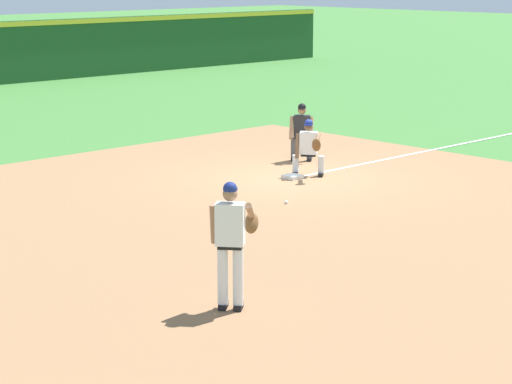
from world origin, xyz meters
TOP-DOWN VIEW (x-y plane):
  - ground_plane at (0.00, 0.00)m, footprint 160.00×160.00m
  - infield_dirt_patch at (-3.58, -2.86)m, footprint 18.00×18.00m
  - foul_line_stripe at (6.37, 0.00)m, footprint 12.73×0.10m
  - first_base_bag at (0.00, 0.00)m, footprint 0.38×0.38m
  - baseball at (-1.92, -1.68)m, footprint 0.07×0.07m
  - pitcher at (-7.11, -5.70)m, footprint 0.85×0.57m
  - first_baseman at (0.46, -0.08)m, footprint 0.79×1.06m
  - umpire at (1.75, 1.39)m, footprint 0.66×0.68m

SIDE VIEW (x-z plane):
  - ground_plane at x=0.00m, z-range 0.00..0.00m
  - infield_dirt_patch at x=-3.58m, z-range 0.00..0.01m
  - foul_line_stripe at x=6.37m, z-range 0.01..0.01m
  - baseball at x=-1.92m, z-range 0.00..0.07m
  - first_base_bag at x=0.00m, z-range 0.00..0.09m
  - first_baseman at x=0.46m, z-range 0.06..1.40m
  - umpire at x=1.75m, z-range 0.06..1.52m
  - pitcher at x=-7.11m, z-range 0.13..1.99m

